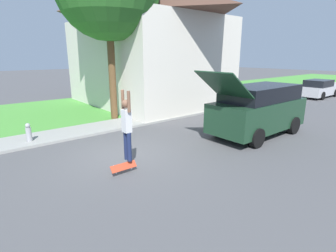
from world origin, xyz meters
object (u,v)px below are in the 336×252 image
car_down_street (318,89)px  skateboarder (127,125)px  suv_parked (258,109)px  skateboard (124,167)px  fire_hydrant (29,133)px

car_down_street → skateboarder: 19.47m
suv_parked → skateboard: 6.39m
suv_parked → fire_hydrant: size_ratio=7.38×
suv_parked → skateboarder: (-0.33, -6.12, 0.28)m
skateboarder → skateboard: 1.20m
suv_parked → skateboard: (-0.25, -6.32, -0.90)m
suv_parked → car_down_street: suv_parked is taller
car_down_street → skateboard: car_down_street is taller
car_down_street → fire_hydrant: bearing=-95.7°
skateboarder → suv_parked: bearing=86.9°
car_down_street → skateboard: (2.53, -19.50, -0.45)m
skateboard → fire_hydrant: 4.86m
suv_parked → fire_hydrant: bearing=-122.2°
car_down_street → fire_hydrant: 21.05m
suv_parked → car_down_street: size_ratio=1.25×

